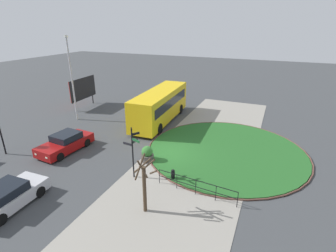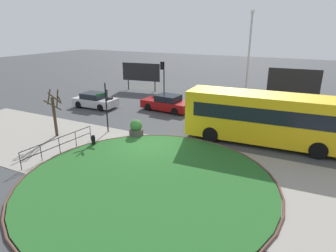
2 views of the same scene
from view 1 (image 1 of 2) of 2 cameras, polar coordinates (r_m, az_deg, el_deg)
name	(u,v)px [view 1 (image 1 of 2)]	position (r m, az deg, el deg)	size (l,w,h in m)	color
ground	(170,153)	(19.84, 0.38, -6.11)	(120.00, 120.00, 0.00)	#3D3F42
sidewalk_paving	(197,159)	(19.19, 6.47, -7.26)	(32.00, 7.61, 0.02)	gray
grass_island	(226,150)	(20.68, 12.74, -5.30)	(11.99, 11.99, 0.10)	#235B23
grass_kerb_ring	(226,150)	(20.68, 12.74, -5.29)	(12.30, 12.30, 0.11)	brown
signpost_directional	(133,149)	(16.18, -7.80, -5.11)	(0.84, 1.36, 3.49)	black
bollard_foreground	(173,174)	(16.62, 1.12, -10.66)	(0.24, 0.24, 0.71)	black
railing_grass_edge	(196,185)	(15.23, 6.18, -12.93)	(0.44, 4.86, 0.99)	black
bus_yellow	(160,105)	(25.76, -1.76, 4.66)	(9.78, 2.94, 3.15)	yellow
car_near_lane	(8,196)	(16.72, -32.00, -13.12)	(4.01, 2.02, 1.34)	#B7B7BC
car_far_lane	(66,143)	(21.53, -21.78, -3.51)	(4.49, 2.20, 1.40)	maroon
lamppost_tall	(72,77)	(27.21, -20.62, 10.20)	(0.32, 0.32, 8.31)	#B7B7BC
billboard_left	(83,89)	(31.79, -18.38, 7.84)	(4.49, 0.40, 3.49)	black
planter_near_signpost	(147,154)	(18.65, -4.64, -6.30)	(0.95, 0.95, 1.16)	#47423D
street_tree_bare	(145,183)	(13.47, -5.18, -12.50)	(1.07, 1.40, 3.23)	#423323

